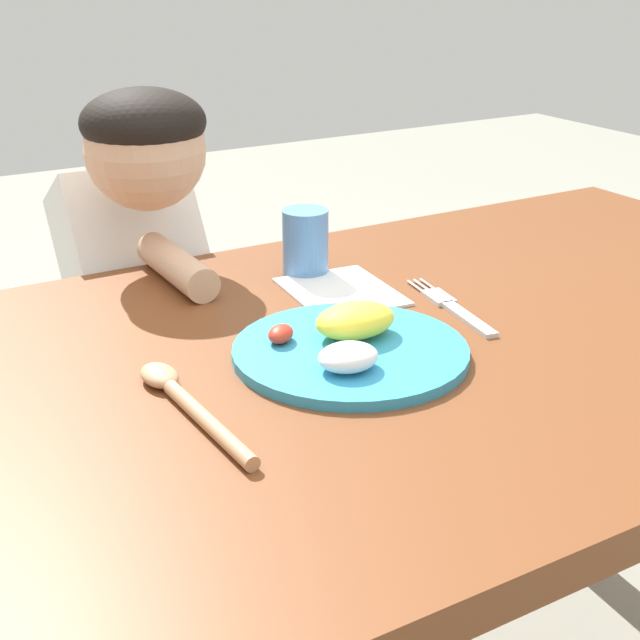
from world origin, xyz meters
The scene contains 7 objects.
dining_table centered at (0.00, 0.00, 0.59)m, with size 1.47×0.79×0.69m.
plate centered at (-0.06, -0.01, 0.70)m, with size 0.26×0.26×0.05m.
fork centered at (0.12, 0.04, 0.69)m, with size 0.05×0.21×0.01m.
spoon centered at (-0.26, -0.03, 0.70)m, with size 0.04×0.23×0.02m.
drinking_cup centered at (0.03, 0.25, 0.74)m, with size 0.06×0.06×0.09m, color #578BCC.
person centered at (-0.14, 0.49, 0.52)m, with size 0.19×0.41×0.94m.
napkin centered at (0.03, 0.16, 0.69)m, with size 0.13×0.16×0.00m, color white.
Camera 1 is at (-0.55, -0.79, 1.12)m, focal length 51.14 mm.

